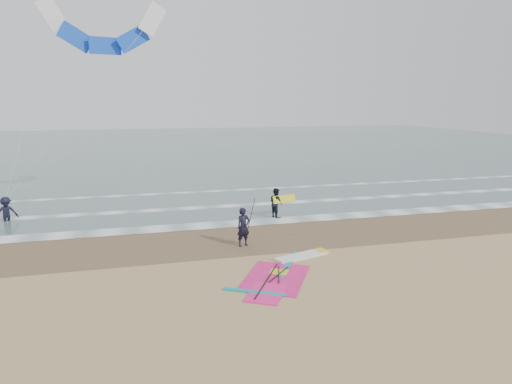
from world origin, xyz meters
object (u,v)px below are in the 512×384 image
object	(u,v)px
windsurf_rig	(284,271)
surf_kite	(104,32)
person_standing	(243,227)
person_wading	(6,206)
person_walking	(276,203)

from	to	relation	value
windsurf_rig	surf_kite	world-z (taller)	surf_kite
windsurf_rig	person_standing	bearing A→B (deg)	102.09
windsurf_rig	person_wading	world-z (taller)	person_wading
person_walking	surf_kite	size ratio (longest dim) A/B	0.15
windsurf_rig	surf_kite	distance (m)	16.56
person_walking	person_wading	size ratio (longest dim) A/B	0.95
person_standing	person_walking	world-z (taller)	person_standing
person_wading	person_standing	bearing A→B (deg)	-52.56
person_standing	person_walking	distance (m)	4.92
person_walking	windsurf_rig	bearing A→B (deg)	148.02
person_wading	surf_kite	xyz separation A→B (m)	(5.01, 2.21, 8.65)
person_standing	person_walking	size ratio (longest dim) A/B	1.05
windsurf_rig	person_standing	distance (m)	3.41
windsurf_rig	person_wading	bearing A→B (deg)	138.18
person_walking	surf_kite	xyz separation A→B (m)	(-8.10, 4.80, 8.69)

